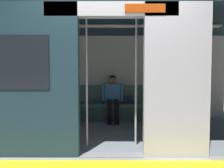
# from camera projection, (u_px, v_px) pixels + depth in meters

# --- Properties ---
(ground_plane) EXTENTS (60.00, 60.00, 0.00)m
(ground_plane) POSITION_uv_depth(u_px,v_px,m) (111.00, 156.00, 3.11)
(ground_plane) COLOR gray
(platform_edge_strip) EXTENTS (8.00, 0.24, 0.01)m
(platform_edge_strip) POSITION_uv_depth(u_px,v_px,m) (111.00, 164.00, 2.81)
(platform_edge_strip) COLOR yellow
(platform_edge_strip) RESTS_ON ground_plane
(train_car) EXTENTS (6.40, 2.86, 2.34)m
(train_car) POSITION_uv_depth(u_px,v_px,m) (109.00, 57.00, 4.28)
(train_car) COLOR silver
(train_car) RESTS_ON ground_plane
(bench_seat) EXTENTS (2.44, 0.44, 0.44)m
(bench_seat) POSITION_uv_depth(u_px,v_px,m) (112.00, 107.00, 5.44)
(bench_seat) COLOR #4C7566
(bench_seat) RESTS_ON ground_plane
(person_seated) EXTENTS (0.55, 0.68, 1.17)m
(person_seated) POSITION_uv_depth(u_px,v_px,m) (113.00, 95.00, 5.37)
(person_seated) COLOR #4C8CC6
(person_seated) RESTS_ON ground_plane
(handbag) EXTENTS (0.26, 0.15, 0.17)m
(handbag) POSITION_uv_depth(u_px,v_px,m) (128.00, 99.00, 5.51)
(handbag) COLOR #262D4C
(handbag) RESTS_ON bench_seat
(book) EXTENTS (0.21, 0.25, 0.03)m
(book) POSITION_uv_depth(u_px,v_px,m) (100.00, 102.00, 5.46)
(book) COLOR #26598C
(book) RESTS_ON bench_seat
(grab_pole_door) EXTENTS (0.04, 0.04, 2.20)m
(grab_pole_door) POSITION_uv_depth(u_px,v_px,m) (87.00, 80.00, 3.47)
(grab_pole_door) COLOR silver
(grab_pole_door) RESTS_ON ground_plane
(grab_pole_far) EXTENTS (0.04, 0.04, 2.20)m
(grab_pole_far) POSITION_uv_depth(u_px,v_px,m) (136.00, 80.00, 3.51)
(grab_pole_far) COLOR silver
(grab_pole_far) RESTS_ON ground_plane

